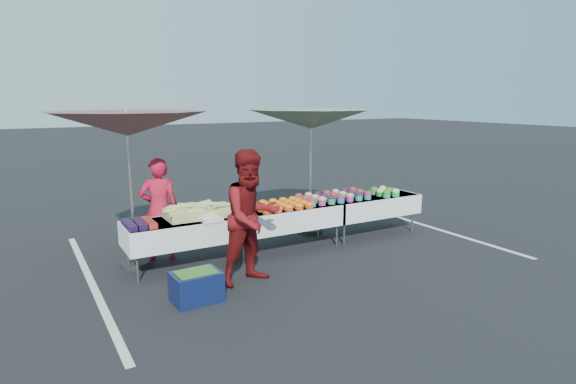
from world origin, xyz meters
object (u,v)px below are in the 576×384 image
table_right (370,204)px  umbrella_left (127,125)px  vendor (159,209)px  umbrella_right (311,120)px  table_center (288,216)px  storage_bin (196,286)px  customer (252,217)px  table_left (186,230)px

table_right → umbrella_left: bearing=174.7°
table_right → vendor: bearing=171.9°
umbrella_right → vendor: bearing=-178.1°
table_right → vendor: 3.90m
table_center → storage_bin: table_center is taller
customer → umbrella_left: bearing=122.4°
customer → umbrella_right: size_ratio=0.62×
table_right → customer: size_ratio=0.99×
table_left → table_right: size_ratio=1.00×
table_center → vendor: vendor is taller
vendor → umbrella_right: bearing=-165.2°
vendor → umbrella_left: umbrella_left is taller
umbrella_left → storage_bin: umbrella_left is taller
umbrella_left → umbrella_right: umbrella_left is taller
table_right → umbrella_right: 1.94m
vendor → storage_bin: bearing=101.0°
vendor → umbrella_right: (2.92, 0.09, 1.33)m
table_right → vendor: vendor is taller
umbrella_right → table_left: bearing=-166.4°
umbrella_right → storage_bin: 4.07m
table_center → customer: 1.64m
umbrella_right → umbrella_left: bearing=-175.8°
table_center → umbrella_right: (0.87, 0.64, 1.58)m
table_center → customer: (-1.19, -1.06, 0.36)m
vendor → customer: 1.83m
customer → storage_bin: customer is taller
vendor → umbrella_left: size_ratio=0.54×
table_center → vendor: size_ratio=1.12×
table_left → customer: 1.28m
umbrella_left → umbrella_right: size_ratio=1.01×
table_center → vendor: bearing=165.0°
umbrella_left → storage_bin: (0.39, -1.72, -1.97)m
table_center → storage_bin: 2.52m
table_right → customer: customer is taller
table_left → table_right: 3.60m
umbrella_left → storage_bin: size_ratio=4.90×
customer → umbrella_left: umbrella_left is taller
vendor → storage_bin: (-0.06, -1.87, -0.62)m
table_center → umbrella_right: bearing=36.7°
table_left → umbrella_left: (-0.70, 0.40, 1.60)m
table_left → storage_bin: 1.41m
table_right → customer: 3.20m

